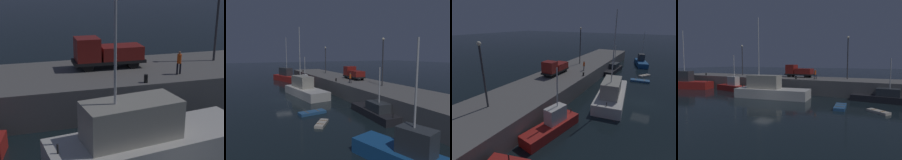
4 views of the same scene
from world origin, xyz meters
TOP-DOWN VIEW (x-y plane):
  - ground_plane at (0.00, 0.00)m, footprint 320.00×320.00m
  - pier_quay at (0.00, 13.32)m, footprint 62.63×8.39m
  - fishing_trawler_red at (-24.34, 5.49)m, footprint 12.02×6.17m
  - fishing_boat_blue at (14.61, 8.32)m, footprint 8.34×2.66m
  - fishing_boat_white at (-1.63, 4.17)m, footprint 12.15×5.33m
  - fishing_boat_grey at (-12.59, 7.37)m, footprint 7.36×3.14m
  - dinghy_orange_near at (14.54, 1.37)m, footprint 2.68×2.30m
  - rowboat_white_mid at (10.18, 1.72)m, footprint 1.78×3.65m
  - lamp_post_west at (-15.32, 13.82)m, footprint 0.44×0.44m
  - lamp_post_east at (8.39, 14.06)m, footprint 0.44×0.44m
  - utility_truck at (-1.37, 14.24)m, footprint 5.80×2.10m
  - dockworker at (3.47, 10.92)m, footprint 0.45×0.42m
  - bollard_west at (-22.61, 9.79)m, footprint 0.28×0.28m
  - bollard_central at (0.34, 9.63)m, footprint 0.28×0.28m

SIDE VIEW (x-z plane):
  - ground_plane at x=0.00m, z-range 0.00..0.00m
  - dinghy_orange_near at x=14.54m, z-range -0.02..0.30m
  - rowboat_white_mid at x=10.18m, z-range -0.02..0.37m
  - fishing_boat_blue at x=14.61m, z-range -2.37..3.81m
  - fishing_boat_grey at x=-12.59m, z-range -2.58..4.41m
  - fishing_boat_white at x=-1.63m, z-range -5.08..7.59m
  - fishing_trawler_red at x=-24.34m, z-range -4.85..7.41m
  - pier_quay at x=0.00m, z-range 0.00..2.61m
  - bollard_west at x=-22.61m, z-range 2.61..3.11m
  - bollard_central at x=0.34m, z-range 2.61..3.19m
  - dockworker at x=3.47m, z-range 2.74..4.51m
  - utility_truck at x=-1.37m, z-range 2.58..5.10m
  - lamp_post_west at x=-15.32m, z-range 3.26..10.17m
  - lamp_post_east at x=8.39m, z-range 3.27..10.88m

